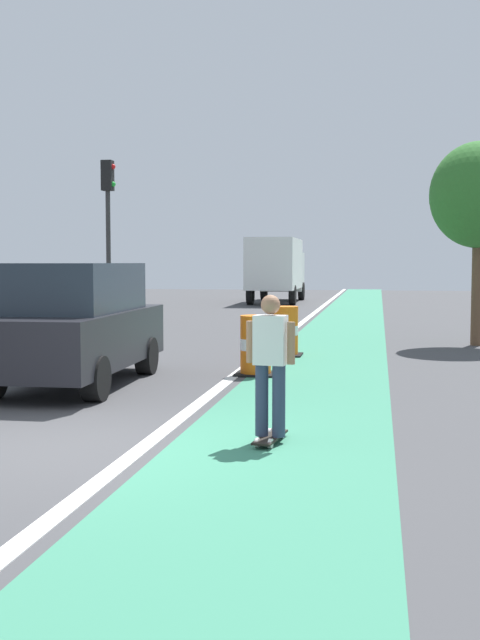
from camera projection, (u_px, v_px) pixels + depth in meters
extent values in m
plane|color=#424244|center=(60.00, 448.00, 8.64)|extent=(100.00, 100.00, 0.00)
cube|color=#387F60|center=(336.00, 342.00, 20.00)|extent=(2.50, 80.00, 0.01)
cube|color=silver|center=(278.00, 341.00, 20.27)|extent=(0.20, 80.00, 0.01)
cube|color=black|center=(270.00, 437.00, 8.88)|extent=(0.33, 0.82, 0.02)
cylinder|color=silver|center=(270.00, 433.00, 9.15)|extent=(0.05, 0.11, 0.11)
cylinder|color=silver|center=(282.00, 434.00, 9.11)|extent=(0.05, 0.11, 0.11)
cylinder|color=silver|center=(257.00, 443.00, 8.66)|extent=(0.05, 0.11, 0.11)
cylinder|color=silver|center=(271.00, 444.00, 8.61)|extent=(0.05, 0.11, 0.11)
cylinder|color=#2D3851|center=(262.00, 400.00, 8.88)|extent=(0.15, 0.15, 0.82)
cylinder|color=#2D3851|center=(279.00, 401.00, 8.82)|extent=(0.15, 0.15, 0.82)
cube|color=white|center=(270.00, 340.00, 8.80)|extent=(0.39, 0.27, 0.56)
cylinder|color=#9E7051|center=(250.00, 342.00, 8.88)|extent=(0.09, 0.09, 0.48)
cylinder|color=#9E7051|center=(291.00, 343.00, 8.73)|extent=(0.09, 0.09, 0.48)
sphere|color=#9E7051|center=(271.00, 305.00, 8.77)|extent=(0.22, 0.22, 0.22)
cube|color=black|center=(76.00, 338.00, 13.01)|extent=(1.97, 4.65, 0.90)
cube|color=#232D38|center=(75.00, 287.00, 12.95)|extent=(1.70, 2.90, 0.80)
cylinder|color=black|center=(61.00, 354.00, 14.57)|extent=(0.30, 0.69, 0.68)
cylinder|color=black|center=(147.00, 356.00, 14.33)|extent=(0.30, 0.69, 0.68)
cylinder|color=black|center=(95.00, 379.00, 11.52)|extent=(0.30, 0.69, 0.68)
cylinder|color=orange|center=(256.00, 361.00, 14.23)|extent=(0.56, 0.56, 0.42)
cylinder|color=white|center=(256.00, 344.00, 14.21)|extent=(0.57, 0.57, 0.21)
cylinder|color=orange|center=(256.00, 327.00, 14.18)|extent=(0.56, 0.56, 0.42)
cube|color=black|center=(256.00, 374.00, 14.25)|extent=(0.73, 0.73, 0.04)
cylinder|color=orange|center=(285.00, 344.00, 17.18)|extent=(0.56, 0.56, 0.42)
cylinder|color=white|center=(285.00, 330.00, 17.15)|extent=(0.57, 0.57, 0.21)
cylinder|color=orange|center=(285.00, 316.00, 17.13)|extent=(0.56, 0.56, 0.42)
cube|color=black|center=(285.00, 355.00, 17.19)|extent=(0.73, 0.73, 0.04)
cube|color=silver|center=(275.00, 264.00, 38.96)|extent=(2.38, 5.63, 2.50)
cube|color=silver|center=(283.00, 272.00, 42.78)|extent=(2.23, 1.93, 2.10)
cylinder|color=black|center=(264.00, 291.00, 42.83)|extent=(0.31, 0.96, 0.96)
cylinder|color=black|center=(301.00, 291.00, 42.49)|extent=(0.31, 0.96, 0.96)
cylinder|color=black|center=(250.00, 295.00, 37.86)|extent=(0.31, 0.96, 0.96)
cylinder|color=black|center=(293.00, 295.00, 37.52)|extent=(0.31, 0.96, 0.96)
cylinder|color=#2D2D2D|center=(109.00, 261.00, 23.57)|extent=(0.14, 0.14, 4.20)
cube|color=black|center=(108.00, 176.00, 23.38)|extent=(0.32, 0.32, 0.90)
sphere|color=red|center=(113.00, 167.00, 23.34)|extent=(0.16, 0.16, 0.16)
sphere|color=green|center=(113.00, 184.00, 23.37)|extent=(0.16, 0.16, 0.16)
cylinder|color=#33333D|center=(133.00, 309.00, 27.14)|extent=(0.20, 0.20, 0.86)
cube|color=red|center=(133.00, 289.00, 27.09)|extent=(0.34, 0.20, 0.54)
sphere|color=#9E7051|center=(133.00, 278.00, 27.06)|extent=(0.20, 0.20, 0.20)
cylinder|color=brown|center=(477.00, 293.00, 19.24)|extent=(0.28, 0.28, 2.60)
ellipsoid|color=#2D6B28|center=(479.00, 195.00, 19.06)|extent=(2.40, 2.40, 2.60)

